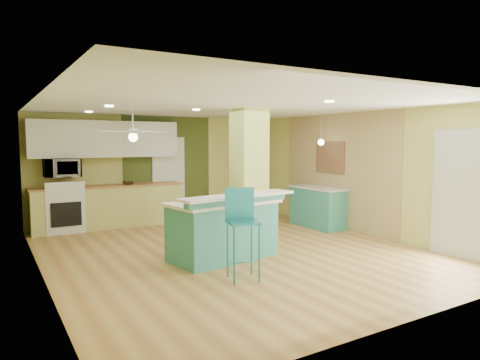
% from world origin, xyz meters
% --- Properties ---
extents(floor, '(6.00, 7.00, 0.01)m').
position_xyz_m(floor, '(0.00, 0.00, -0.01)').
color(floor, '#A26F38').
rests_on(floor, ground).
extents(ceiling, '(6.00, 7.00, 0.01)m').
position_xyz_m(ceiling, '(0.00, 0.00, 2.50)').
color(ceiling, white).
rests_on(ceiling, wall_back).
extents(wall_back, '(6.00, 0.01, 2.50)m').
position_xyz_m(wall_back, '(0.00, 3.50, 1.25)').
color(wall_back, '#C6C46A').
rests_on(wall_back, floor).
extents(wall_front, '(6.00, 0.01, 2.50)m').
position_xyz_m(wall_front, '(0.00, -3.50, 1.25)').
color(wall_front, '#C6C46A').
rests_on(wall_front, floor).
extents(wall_left, '(0.01, 7.00, 2.50)m').
position_xyz_m(wall_left, '(-3.00, 0.00, 1.25)').
color(wall_left, '#C6C46A').
rests_on(wall_left, floor).
extents(wall_right, '(0.01, 7.00, 2.50)m').
position_xyz_m(wall_right, '(3.00, 0.00, 1.25)').
color(wall_right, '#C6C46A').
rests_on(wall_right, floor).
extents(wood_panel, '(0.02, 3.40, 2.50)m').
position_xyz_m(wood_panel, '(2.99, 0.60, 1.25)').
color(wood_panel, '#9C8359').
rests_on(wood_panel, floor).
extents(olive_accent, '(2.20, 0.02, 2.50)m').
position_xyz_m(olive_accent, '(0.20, 3.49, 1.25)').
color(olive_accent, '#424F1F').
rests_on(olive_accent, floor).
extents(interior_door, '(0.82, 0.05, 2.00)m').
position_xyz_m(interior_door, '(0.20, 3.46, 1.00)').
color(interior_door, white).
rests_on(interior_door, floor).
extents(french_door, '(0.04, 1.08, 2.10)m').
position_xyz_m(french_door, '(2.97, -2.30, 1.05)').
color(french_door, silver).
rests_on(french_door, floor).
extents(column, '(0.55, 0.55, 2.50)m').
position_xyz_m(column, '(0.65, 0.50, 1.25)').
color(column, '#BED663').
rests_on(column, floor).
extents(kitchen_run, '(3.25, 0.63, 0.94)m').
position_xyz_m(kitchen_run, '(-1.30, 3.20, 0.47)').
color(kitchen_run, '#CAC769').
rests_on(kitchen_run, floor).
extents(stove, '(0.76, 0.66, 1.08)m').
position_xyz_m(stove, '(-2.25, 3.19, 0.46)').
color(stove, white).
rests_on(stove, floor).
extents(upper_cabinets, '(3.20, 0.34, 0.80)m').
position_xyz_m(upper_cabinets, '(-1.30, 3.32, 1.95)').
color(upper_cabinets, white).
rests_on(upper_cabinets, wall_back).
extents(microwave, '(0.70, 0.48, 0.39)m').
position_xyz_m(microwave, '(-2.25, 3.20, 1.35)').
color(microwave, silver).
rests_on(microwave, wall_back).
extents(ceiling_fan, '(1.41, 1.41, 0.61)m').
position_xyz_m(ceiling_fan, '(-1.10, 2.00, 2.08)').
color(ceiling_fan, silver).
rests_on(ceiling_fan, ceiling).
extents(pendant_lamp, '(0.14, 0.14, 0.69)m').
position_xyz_m(pendant_lamp, '(2.65, 0.75, 1.88)').
color(pendant_lamp, silver).
rests_on(pendant_lamp, ceiling).
extents(wall_decor, '(0.03, 0.90, 0.70)m').
position_xyz_m(wall_decor, '(2.96, 0.80, 1.55)').
color(wall_decor, brown).
rests_on(wall_decor, wood_panel).
extents(peninsula, '(2.07, 1.36, 1.08)m').
position_xyz_m(peninsula, '(-0.35, -0.33, 0.50)').
color(peninsula, teal).
rests_on(peninsula, floor).
extents(bar_stool, '(0.51, 0.51, 1.26)m').
position_xyz_m(bar_stool, '(-0.62, -1.34, 0.84)').
color(bar_stool, '#1C757E').
rests_on(bar_stool, floor).
extents(side_counter, '(0.59, 1.38, 0.89)m').
position_xyz_m(side_counter, '(2.70, 0.89, 0.45)').
color(side_counter, teal).
rests_on(side_counter, floor).
extents(fruit_bowl, '(0.28, 0.28, 0.06)m').
position_xyz_m(fruit_bowl, '(-0.89, 3.13, 0.97)').
color(fruit_bowl, '#362216').
rests_on(fruit_bowl, kitchen_run).
extents(canister, '(0.17, 0.17, 0.19)m').
position_xyz_m(canister, '(-0.09, -0.43, 1.04)').
color(canister, yellow).
rests_on(canister, peninsula).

